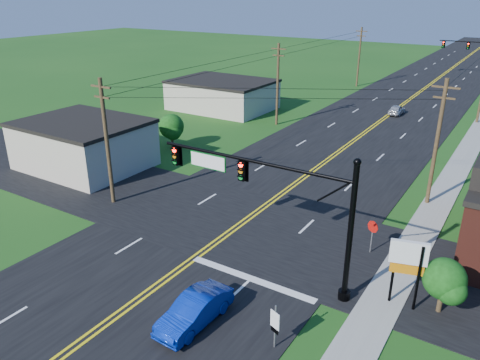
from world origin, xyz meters
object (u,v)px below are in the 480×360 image
Objects in this scene: signal_mast_main at (268,193)px; stop_sign at (373,230)px; blue_car at (195,311)px; signal_mast_far at (473,51)px; route_sign at (275,324)px.

signal_mast_main reaches higher than stop_sign.
blue_car is (-0.70, -5.44, -4.05)m from signal_mast_main.
route_sign is (3.06, -76.88, -3.27)m from signal_mast_far.
route_sign is at bearing 10.39° from blue_car.
route_sign is at bearing -57.09° from signal_mast_main.
signal_mast_far is 77.02m from route_sign.
signal_mast_far is 2.59× the size of blue_car.
blue_car is (-0.80, -77.44, -3.85)m from signal_mast_far.
signal_mast_far is 77.54m from blue_car.
route_sign reaches higher than stop_sign.
signal_mast_far is at bearing 89.92° from signal_mast_main.
blue_car is 3.94m from route_sign.
signal_mast_main is 6.82m from blue_car.
stop_sign is at bearing -86.53° from signal_mast_far.
stop_sign is at bearing 67.33° from blue_car.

